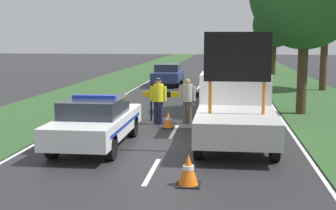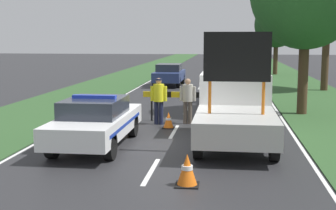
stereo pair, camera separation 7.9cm
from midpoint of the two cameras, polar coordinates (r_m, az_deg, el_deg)
ground_plane at (r=14.55m, az=-0.16°, el=-4.58°), size 160.00×160.00×0.00m
lane_markings at (r=25.84m, az=3.01°, el=1.02°), size 8.11×61.17×0.01m
grass_verge_left at (r=35.19m, az=-6.45°, el=2.90°), size 4.56×120.00×0.03m
grass_verge_right at (r=34.55m, az=14.65°, el=2.59°), size 4.56×120.00×0.03m
police_car at (r=14.04m, az=-8.91°, el=-1.94°), size 1.84×4.94×1.56m
work_truck at (r=14.53m, az=8.04°, el=-0.40°), size 2.24×5.23×3.38m
road_barrier at (r=18.05m, az=1.95°, el=1.01°), size 3.30×0.08×1.15m
police_officer at (r=17.42m, az=-1.32°, el=0.99°), size 0.63×0.40×1.74m
pedestrian_civilian at (r=17.57m, az=2.25°, el=0.94°), size 0.61×0.39×1.71m
traffic_cone_near_police at (r=10.32m, az=2.27°, el=-7.90°), size 0.52×0.52×0.71m
traffic_cone_centre_front at (r=15.20m, az=-12.45°, el=-2.86°), size 0.52×0.52×0.72m
traffic_cone_near_truck at (r=17.53m, az=-4.89°, el=-1.22°), size 0.53×0.53×0.73m
traffic_cone_behind_barrier at (r=18.90m, az=-8.57°, el=-0.78°), size 0.44×0.44×0.61m
traffic_cone_lane_edge at (r=16.76m, az=-0.11°, el=-1.86°), size 0.43×0.43×0.59m
queued_car_sedan_silver at (r=24.24m, az=7.24°, el=2.31°), size 1.79×4.69×1.49m
queued_car_hatch_blue at (r=31.82m, az=-0.07°, el=3.78°), size 1.79×4.47×1.48m
roadside_tree_near_left at (r=42.44m, az=12.84°, el=9.52°), size 3.82×3.82×6.40m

